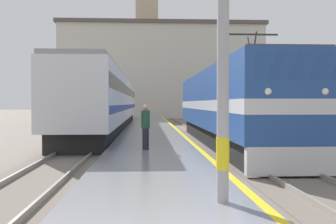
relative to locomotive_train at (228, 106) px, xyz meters
name	(u,v)px	position (x,y,z in m)	size (l,w,h in m)	color
ground_plane	(151,128)	(-3.80, 13.88, -1.97)	(200.00, 200.00, 0.00)	#70665B
platform	(151,130)	(-3.80, 8.88, -1.83)	(3.85, 140.00, 0.28)	gray
rail_track_near	(203,131)	(0.00, 8.88, -1.94)	(2.83, 140.00, 0.16)	#70665B
rail_track_far	(107,132)	(-7.03, 8.88, -1.94)	(2.83, 140.00, 0.16)	#70665B
locomotive_train	(228,106)	(0.00, 0.00, 0.00)	(2.92, 18.65, 4.82)	black
passenger_train	(110,102)	(-7.03, 11.65, 0.27)	(2.92, 32.64, 4.18)	black
person_on_platform	(146,126)	(-4.16, -4.37, -0.75)	(0.34, 0.34, 1.76)	#23232D
clock_tower	(147,23)	(-4.11, 45.23, 13.29)	(4.50, 4.50, 28.94)	tan
station_building	(161,72)	(-2.01, 37.90, 4.76)	(28.84, 10.06, 13.40)	beige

